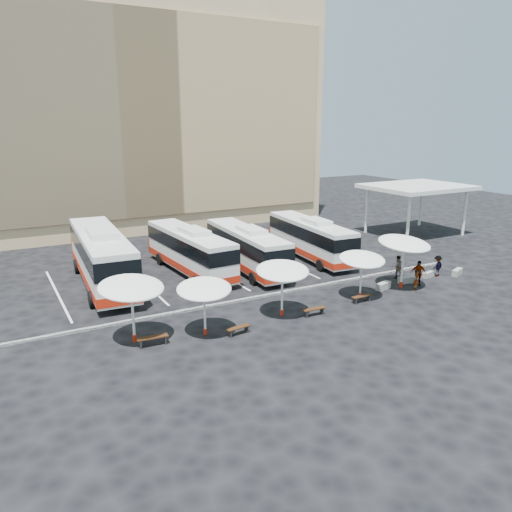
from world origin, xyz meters
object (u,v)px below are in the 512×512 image
bus_2 (246,247)px  wood_bench_3 (361,297)px  bus_0 (101,256)px  conc_bench_2 (428,275)px  conc_bench_1 (407,280)px  conc_bench_3 (457,272)px  bus_3 (310,237)px  passenger_2 (418,273)px  passenger_3 (437,266)px  wood_bench_1 (238,329)px  wood_bench_0 (153,339)px  passenger_0 (417,280)px  bus_1 (190,249)px  sunshade_4 (404,244)px  passenger_1 (398,267)px  sunshade_0 (131,288)px  sunshade_1 (204,289)px  sunshade_2 (282,271)px  wood_bench_2 (314,310)px  conc_bench_0 (383,286)px  sunshade_3 (362,259)px

bus_2 → wood_bench_3: (3.13, -10.36, -1.51)m
bus_0 → conc_bench_2: 24.54m
bus_2 → conc_bench_1: size_ratio=9.23×
wood_bench_3 → conc_bench_3: bearing=5.8°
bus_0 → bus_3: size_ratio=1.18×
passenger_2 → passenger_3: passenger_2 is taller
wood_bench_1 → wood_bench_0: bearing=168.9°
passenger_0 → bus_1: bearing=94.9°
sunshade_4 → conc_bench_1: sunshade_4 is taller
conc_bench_3 → passenger_1: bearing=160.3°
sunshade_0 → wood_bench_0: bearing=-52.9°
conc_bench_3 → passenger_2: passenger_2 is taller
bus_3 → sunshade_1: (-14.46, -10.59, 0.84)m
bus_0 → sunshade_2: bus_0 is taller
sunshade_0 → wood_bench_0: sunshade_0 is taller
conc_bench_2 → conc_bench_3: conc_bench_3 is taller
sunshade_2 → passenger_2: sunshade_2 is taller
bus_1 → sunshade_2: (1.55, -11.27, 0.98)m
conc_bench_3 → wood_bench_0: bearing=-178.1°
wood_bench_2 → conc_bench_0: 7.42m
bus_1 → sunshade_2: bus_1 is taller
passenger_2 → passenger_3: (3.01, 0.91, -0.12)m
wood_bench_1 → sunshade_1: bearing=151.9°
conc_bench_2 → conc_bench_3: 2.50m
bus_0 → sunshade_4: bearing=-27.1°
bus_3 → sunshade_1: 17.94m
bus_0 → sunshade_4: (18.59, -11.02, 1.05)m
sunshade_4 → conc_bench_2: (3.63, 0.80, -3.04)m
sunshade_4 → sunshade_2: bearing=-177.7°
wood_bench_0 → bus_0: bearing=89.9°
bus_3 → conc_bench_0: bearing=-86.4°
sunshade_3 → passenger_0: (4.46, -0.74, -1.93)m
sunshade_1 → passenger_0: (16.02, -0.24, -1.92)m
bus_1 → passenger_3: bus_1 is taller
conc_bench_0 → bus_2: bearing=124.6°
bus_3 → wood_bench_2: bearing=-118.7°
wood_bench_3 → wood_bench_1: bearing=-175.9°
bus_2 → sunshade_0: (-11.69, -9.18, 1.23)m
conc_bench_1 → passenger_2: 1.09m
conc_bench_3 → conc_bench_0: bearing=178.4°
bus_0 → wood_bench_1: size_ratio=9.33×
passenger_0 → wood_bench_3: bearing=138.1°
passenger_1 → conc_bench_3: bearing=-170.6°
sunshade_0 → passenger_3: 23.84m
wood_bench_2 → passenger_0: 9.05m
passenger_3 → bus_1: bearing=-39.6°
sunshade_0 → conc_bench_3: (25.35, -0.11, -2.84)m
conc_bench_2 → passenger_0: 3.73m
sunshade_2 → wood_bench_2: size_ratio=2.72×
sunshade_1 → sunshade_3: (11.56, 0.49, 0.01)m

